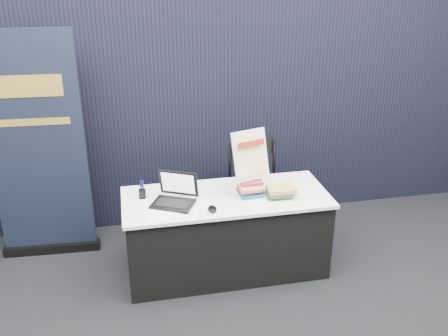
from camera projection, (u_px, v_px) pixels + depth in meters
floor at (239, 305)px, 4.16m from camera, size 8.00×8.00×0.00m
wall_back at (176, 26)px, 7.06m from camera, size 8.00×0.02×3.50m
drape_partition at (205, 112)px, 5.12m from camera, size 6.00×0.08×2.40m
display_table at (226, 233)px, 4.50m from camera, size 1.80×0.75×0.75m
laptop at (172, 196)px, 4.21m from camera, size 0.41×0.41×0.26m
mouse at (212, 209)px, 4.10m from camera, size 0.08×0.12×0.04m
brochure_left at (162, 204)px, 4.21m from camera, size 0.32×0.23×0.00m
brochure_mid at (164, 214)px, 4.05m from camera, size 0.30×0.23×0.00m
brochure_right at (191, 204)px, 4.21m from camera, size 0.34×0.25×0.00m
pen_cup at (142, 194)px, 4.30m from camera, size 0.07×0.07×0.08m
book_stack_tall at (251, 187)px, 4.35m from camera, size 0.22×0.18×0.14m
book_stack_short at (280, 192)px, 4.32m from camera, size 0.24×0.19×0.10m
info_sign at (251, 156)px, 4.27m from camera, size 0.35×0.22×0.45m
pullup_banner at (39, 162)px, 4.54m from camera, size 0.91×0.15×2.14m
stacking_chair at (256, 190)px, 4.84m from camera, size 0.56×0.56×1.05m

